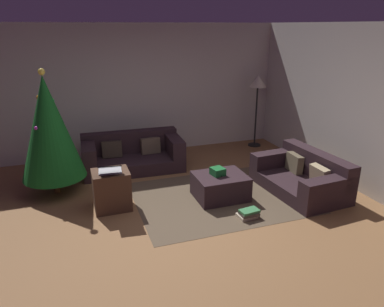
% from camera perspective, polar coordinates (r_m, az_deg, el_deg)
% --- Properties ---
extents(ground_plane, '(6.40, 6.40, 0.00)m').
position_cam_1_polar(ground_plane, '(5.06, -2.39, -10.81)').
color(ground_plane, brown).
extents(rear_partition, '(6.40, 0.12, 2.60)m').
position_cam_1_polar(rear_partition, '(7.54, -9.57, 9.67)').
color(rear_partition, beige).
rests_on(rear_partition, ground_plane).
extents(corner_partition, '(0.12, 6.40, 2.60)m').
position_cam_1_polar(corner_partition, '(6.18, 26.65, 5.75)').
color(corner_partition, beige).
rests_on(corner_partition, ground_plane).
extents(couch_left, '(1.83, 0.98, 0.65)m').
position_cam_1_polar(couch_left, '(6.90, -9.36, -0.15)').
color(couch_left, '#2D1E23').
rests_on(couch_left, ground_plane).
extents(couch_right, '(1.02, 1.58, 0.63)m').
position_cam_1_polar(couch_right, '(6.15, 17.08, -3.44)').
color(couch_right, '#2D1E23').
rests_on(couch_right, ground_plane).
extents(ottoman, '(0.78, 0.64, 0.38)m').
position_cam_1_polar(ottoman, '(5.68, 4.45, -5.16)').
color(ottoman, '#2D1E23').
rests_on(ottoman, ground_plane).
extents(gift_box, '(0.22, 0.23, 0.11)m').
position_cam_1_polar(gift_box, '(5.59, 4.05, -2.82)').
color(gift_box, '#19662D').
rests_on(gift_box, ottoman).
extents(tv_remote, '(0.13, 0.16, 0.02)m').
position_cam_1_polar(tv_remote, '(5.60, 4.57, -3.27)').
color(tv_remote, black).
rests_on(tv_remote, ottoman).
extents(christmas_tree, '(0.97, 0.97, 1.97)m').
position_cam_1_polar(christmas_tree, '(5.94, -21.51, 3.74)').
color(christmas_tree, brown).
rests_on(christmas_tree, ground_plane).
extents(side_table, '(0.52, 0.44, 0.58)m').
position_cam_1_polar(side_table, '(5.43, -12.49, -5.60)').
color(side_table, '#4C3323').
rests_on(side_table, ground_plane).
extents(laptop, '(0.36, 0.46, 0.19)m').
position_cam_1_polar(laptop, '(5.23, -12.74, -2.45)').
color(laptop, silver).
rests_on(laptop, side_table).
extents(book_stack, '(0.30, 0.23, 0.13)m').
position_cam_1_polar(book_stack, '(5.21, 8.80, -9.32)').
color(book_stack, beige).
rests_on(book_stack, ground_plane).
extents(corner_lamp, '(0.36, 0.36, 1.55)m').
position_cam_1_polar(corner_lamp, '(7.98, 10.27, 10.30)').
color(corner_lamp, black).
rests_on(corner_lamp, ground_plane).
extents(area_rug, '(2.60, 2.00, 0.01)m').
position_cam_1_polar(area_rug, '(5.76, 4.40, -6.84)').
color(area_rug, brown).
rests_on(area_rug, ground_plane).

